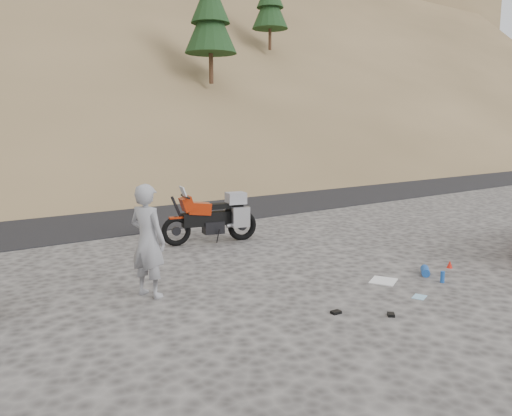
# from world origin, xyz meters

# --- Properties ---
(ground) EXTENTS (140.00, 140.00, 0.00)m
(ground) POSITION_xyz_m (0.00, 0.00, 0.00)
(ground) COLOR #3D3A38
(ground) RESTS_ON ground
(road) EXTENTS (120.00, 7.00, 0.05)m
(road) POSITION_xyz_m (0.00, 9.00, 0.00)
(road) COLOR black
(road) RESTS_ON ground
(motorcycle) EXTENTS (2.45, 1.02, 1.48)m
(motorcycle) POSITION_xyz_m (1.11, 3.49, 0.63)
(motorcycle) COLOR black
(motorcycle) RESTS_ON ground
(man) EXTENTS (0.71, 0.83, 1.94)m
(man) POSITION_xyz_m (-1.91, 0.69, 0.00)
(man) COLOR gray
(man) RESTS_ON ground
(gear_white_cloth) EXTENTS (0.64, 0.62, 0.02)m
(gear_white_cloth) POSITION_xyz_m (1.98, -1.14, 0.01)
(gear_white_cloth) COLOR white
(gear_white_cloth) RESTS_ON ground
(gear_blue_mat) EXTENTS (0.40, 0.37, 0.16)m
(gear_blue_mat) POSITION_xyz_m (2.97, -1.35, 0.08)
(gear_blue_mat) COLOR #1A4CA1
(gear_blue_mat) RESTS_ON ground
(gear_bottle) EXTENTS (0.08, 0.08, 0.22)m
(gear_bottle) POSITION_xyz_m (2.80, -1.84, 0.11)
(gear_bottle) COLOR #1A4CA1
(gear_bottle) RESTS_ON ground
(gear_funnel) EXTENTS (0.15, 0.15, 0.15)m
(gear_funnel) POSITION_xyz_m (3.79, -1.35, 0.08)
(gear_funnel) COLOR red
(gear_funnel) RESTS_ON ground
(gear_glove_a) EXTENTS (0.16, 0.12, 0.04)m
(gear_glove_a) POSITION_xyz_m (0.08, -1.79, 0.02)
(gear_glove_a) COLOR black
(gear_glove_a) RESTS_ON ground
(gear_glove_b) EXTENTS (0.17, 0.17, 0.05)m
(gear_glove_b) POSITION_xyz_m (0.68, -2.36, 0.02)
(gear_glove_b) COLOR black
(gear_glove_b) RESTS_ON ground
(gear_blue_cloth) EXTENTS (0.32, 0.28, 0.01)m
(gear_blue_cloth) POSITION_xyz_m (1.77, -2.09, 0.01)
(gear_blue_cloth) COLOR #8EBFDB
(gear_blue_cloth) RESTS_ON ground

